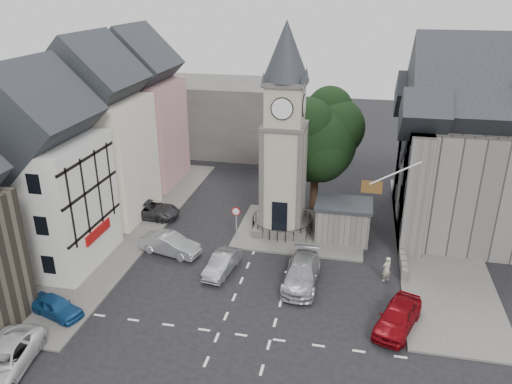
% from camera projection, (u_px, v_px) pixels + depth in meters
% --- Properties ---
extents(ground, '(120.00, 120.00, 0.00)m').
position_uv_depth(ground, '(263.00, 283.00, 33.33)').
color(ground, black).
rests_on(ground, ground).
extents(pavement_west, '(6.00, 30.00, 0.14)m').
position_uv_depth(pavement_west, '(129.00, 225.00, 41.10)').
color(pavement_west, '#595651').
rests_on(pavement_west, ground).
extents(pavement_east, '(6.00, 26.00, 0.14)m').
position_uv_depth(pavement_east, '(437.00, 244.00, 38.23)').
color(pavement_east, '#595651').
rests_on(pavement_east, ground).
extents(central_island, '(10.00, 8.00, 0.16)m').
position_uv_depth(central_island, '(301.00, 231.00, 40.23)').
color(central_island, '#595651').
rests_on(central_island, ground).
extents(road_markings, '(20.00, 8.00, 0.01)m').
position_uv_depth(road_markings, '(245.00, 335.00, 28.36)').
color(road_markings, silver).
rests_on(road_markings, ground).
extents(clock_tower, '(4.86, 4.86, 16.25)m').
position_uv_depth(clock_tower, '(284.00, 133.00, 37.40)').
color(clock_tower, '#4C4944').
rests_on(clock_tower, ground).
extents(stone_shelter, '(4.30, 3.30, 3.08)m').
position_uv_depth(stone_shelter, '(343.00, 221.00, 38.58)').
color(stone_shelter, '#5D5A56').
rests_on(stone_shelter, ground).
extents(town_tree, '(7.20, 7.20, 10.80)m').
position_uv_depth(town_tree, '(317.00, 132.00, 41.98)').
color(town_tree, black).
rests_on(town_tree, ground).
extents(warning_sign_post, '(0.70, 0.19, 2.85)m').
position_uv_depth(warning_sign_post, '(236.00, 217.00, 38.06)').
color(warning_sign_post, black).
rests_on(warning_sign_post, ground).
extents(terrace_pink, '(8.10, 7.60, 12.80)m').
position_uv_depth(terrace_pink, '(138.00, 117.00, 48.17)').
color(terrace_pink, '#CA8B8D').
rests_on(terrace_pink, ground).
extents(terrace_cream, '(8.10, 7.60, 12.80)m').
position_uv_depth(terrace_cream, '(98.00, 140.00, 40.95)').
color(terrace_cream, '#F5EACD').
rests_on(terrace_cream, ground).
extents(terrace_tudor, '(8.10, 7.60, 12.00)m').
position_uv_depth(terrace_tudor, '(40.00, 180.00, 33.89)').
color(terrace_tudor, silver).
rests_on(terrace_tudor, ground).
extents(backdrop_west, '(20.00, 10.00, 8.00)m').
position_uv_depth(backdrop_west, '(210.00, 115.00, 59.33)').
color(backdrop_west, '#4C4944').
rests_on(backdrop_west, ground).
extents(east_building, '(14.40, 11.40, 12.60)m').
position_uv_depth(east_building, '(493.00, 158.00, 37.86)').
color(east_building, '#5D5A56').
rests_on(east_building, ground).
extents(east_boundary_wall, '(0.40, 16.00, 0.90)m').
position_uv_depth(east_boundary_wall, '(398.00, 224.00, 40.42)').
color(east_boundary_wall, '#5D5A56').
rests_on(east_boundary_wall, ground).
extents(flagpole, '(3.68, 0.10, 2.74)m').
position_uv_depth(flagpole, '(395.00, 173.00, 32.70)').
color(flagpole, white).
rests_on(flagpole, ground).
extents(car_west_blue, '(3.89, 2.49, 1.23)m').
position_uv_depth(car_west_blue, '(56.00, 307.00, 29.87)').
color(car_west_blue, navy).
rests_on(car_west_blue, ground).
extents(car_west_silver, '(4.83, 2.56, 1.51)m').
position_uv_depth(car_west_silver, '(170.00, 244.00, 36.72)').
color(car_west_silver, '#95989C').
rests_on(car_west_silver, ground).
extents(car_west_grey, '(5.33, 2.70, 1.44)m').
position_uv_depth(car_west_grey, '(149.00, 209.00, 42.46)').
color(car_west_grey, '#2E2E31').
rests_on(car_west_grey, ground).
extents(car_island_silver, '(1.98, 4.18, 1.32)m').
position_uv_depth(car_island_silver, '(222.00, 264.00, 34.36)').
color(car_island_silver, gray).
rests_on(car_island_silver, ground).
extents(car_island_east, '(2.26, 5.41, 1.56)m').
position_uv_depth(car_island_east, '(302.00, 273.00, 33.00)').
color(car_island_east, '#9C9DA4').
rests_on(car_island_east, ground).
extents(car_east_red, '(3.35, 4.98, 1.57)m').
position_uv_depth(car_east_red, '(398.00, 317.00, 28.70)').
color(car_east_red, maroon).
rests_on(car_east_red, ground).
extents(van_sw_white, '(3.24, 5.63, 1.48)m').
position_uv_depth(van_sw_white, '(3.00, 361.00, 25.41)').
color(van_sw_white, silver).
rests_on(van_sw_white, ground).
extents(pedestrian, '(0.79, 0.74, 1.81)m').
position_uv_depth(pedestrian, '(387.00, 269.00, 33.26)').
color(pedestrian, '#B3AC94').
rests_on(pedestrian, ground).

